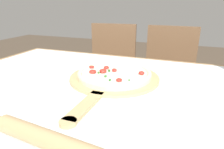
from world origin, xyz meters
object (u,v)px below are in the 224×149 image
object	(u,v)px
pizza_peel	(113,79)
chair_left	(111,70)
pizza	(114,73)
chair_right	(167,77)
rolling_pin	(60,144)

from	to	relation	value
pizza_peel	chair_left	xyz separation A→B (m)	(-0.30, 0.77, -0.24)
pizza	chair_right	xyz separation A→B (m)	(0.17, 0.75, -0.26)
pizza	chair_left	distance (m)	0.84
chair_left	chair_right	xyz separation A→B (m)	(0.47, 0.00, 0.00)
rolling_pin	pizza	bearing A→B (deg)	95.33
rolling_pin	chair_right	world-z (taller)	chair_right
chair_right	chair_left	bearing A→B (deg)	-178.95
pizza_peel	pizza	xyz separation A→B (m)	(-0.00, 0.02, 0.02)
pizza	chair_left	size ratio (longest dim) A/B	0.35
pizza	chair_left	bearing A→B (deg)	111.96
rolling_pin	chair_right	distance (m)	1.25
pizza_peel	chair_right	world-z (taller)	chair_right
pizza	rolling_pin	distance (m)	0.47
pizza	rolling_pin	world-z (taller)	pizza
rolling_pin	chair_left	distance (m)	1.29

